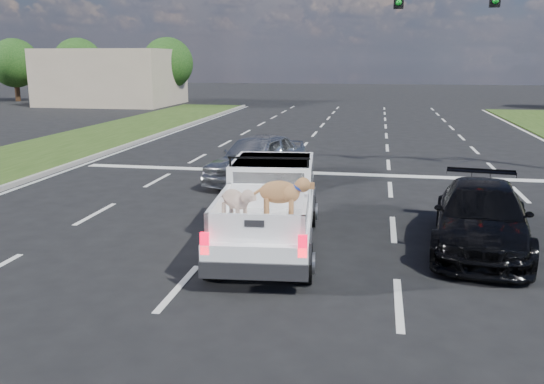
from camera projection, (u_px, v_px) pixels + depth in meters
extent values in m
plane|color=black|center=(285.00, 296.00, 9.02)|extent=(160.00, 160.00, 0.00)
cube|color=silver|center=(130.00, 195.00, 15.70)|extent=(0.12, 60.00, 0.01)
cube|color=silver|center=(256.00, 200.00, 15.08)|extent=(0.12, 60.00, 0.01)
cube|color=silver|center=(392.00, 206.00, 14.46)|extent=(0.12, 60.00, 0.01)
cube|color=silver|center=(540.00, 213.00, 13.84)|extent=(0.12, 60.00, 0.01)
cube|color=silver|center=(13.00, 190.00, 16.33)|extent=(0.15, 60.00, 0.01)
cube|color=silver|center=(334.00, 174.00, 18.60)|extent=(17.00, 0.45, 0.01)
cube|color=gray|center=(5.00, 187.00, 16.36)|extent=(0.15, 60.00, 0.14)
cube|color=#BCA88F|center=(112.00, 77.00, 46.56)|extent=(10.00, 8.00, 4.40)
cylinder|color=#332114|center=(17.00, 89.00, 50.49)|extent=(0.44, 0.44, 2.16)
sphere|color=#13390F|center=(15.00, 63.00, 49.99)|extent=(4.20, 4.20, 4.20)
cylinder|color=#332114|center=(80.00, 89.00, 49.43)|extent=(0.44, 0.44, 2.16)
sphere|color=#13390F|center=(78.00, 63.00, 48.93)|extent=(4.20, 4.20, 4.20)
cylinder|color=#332114|center=(169.00, 90.00, 48.02)|extent=(0.44, 0.44, 2.16)
sphere|color=#13390F|center=(168.00, 63.00, 47.52)|extent=(4.20, 4.20, 4.20)
cylinder|color=black|center=(212.00, 260.00, 9.61)|extent=(0.31, 0.70, 0.68)
cylinder|color=black|center=(305.00, 263.00, 9.48)|extent=(0.31, 0.70, 0.68)
cylinder|color=black|center=(240.00, 210.00, 12.80)|extent=(0.31, 0.70, 0.68)
cylinder|color=black|center=(310.00, 212.00, 12.67)|extent=(0.31, 0.70, 0.68)
cube|color=white|center=(268.00, 220.00, 11.13)|extent=(2.12, 4.85, 0.46)
cube|color=white|center=(273.00, 177.00, 12.07)|extent=(1.82, 2.19, 0.76)
cube|color=black|center=(268.00, 186.00, 11.08)|extent=(1.37, 0.15, 0.55)
cylinder|color=black|center=(269.00, 158.00, 11.08)|extent=(1.60, 0.19, 0.04)
cube|color=black|center=(262.00, 225.00, 10.07)|extent=(1.79, 2.40, 0.05)
cube|color=white|center=(219.00, 210.00, 10.08)|extent=(0.28, 2.26, 0.46)
cube|color=white|center=(306.00, 212.00, 9.94)|extent=(0.28, 2.26, 0.46)
cube|color=white|center=(255.00, 229.00, 8.95)|extent=(1.58, 0.22, 0.46)
cube|color=red|center=(205.00, 243.00, 8.88)|extent=(0.15, 0.07, 0.36)
cube|color=red|center=(303.00, 246.00, 8.74)|extent=(0.15, 0.07, 0.36)
cube|color=black|center=(254.00, 269.00, 8.96)|extent=(1.72, 0.42, 0.27)
imported|color=#A6A9AD|center=(257.00, 158.00, 17.27)|extent=(2.85, 4.56, 1.45)
imported|color=black|center=(481.00, 217.00, 11.16)|extent=(2.33, 4.52, 1.25)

